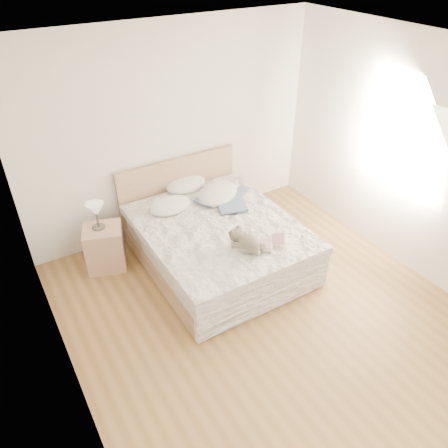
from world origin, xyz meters
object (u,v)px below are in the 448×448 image
Objects in this scene: childrens_book at (272,242)px; teddy_bear at (248,247)px; bed at (215,240)px; nightstand at (105,247)px; photo_book at (168,208)px; table_lamp at (96,211)px.

childrens_book is 0.98× the size of teddy_bear.
bed is 0.78m from teddy_bear.
teddy_bear is at bearing -46.91° from nightstand.
bed reaches higher than teddy_bear.
teddy_bear is at bearing -149.82° from childrens_book.
photo_book and childrens_book have the same top height.
childrens_book is (1.51, -1.33, 0.35)m from nightstand.
bed reaches higher than childrens_book.
childrens_book is at bearing -41.50° from nightstand.
teddy_bear is (1.22, -1.30, 0.37)m from nightstand.
teddy_bear is (0.38, -1.21, 0.02)m from photo_book.
nightstand is at bearing 108.90° from teddy_bear.
childrens_book is at bearing -41.94° from table_lamp.
childrens_book is at bearing -67.75° from bed.
bed is 5.94× the size of teddy_bear.
nightstand is 1.90× the size of photo_book.
table_lamp is at bearing 133.28° from photo_book.
nightstand is 0.52m from table_lamp.
table_lamp is at bearing 114.63° from nightstand.
teddy_bear is (0.01, -0.70, 0.34)m from bed.
bed is 6.06× the size of childrens_book.
photo_book reaches higher than nightstand.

